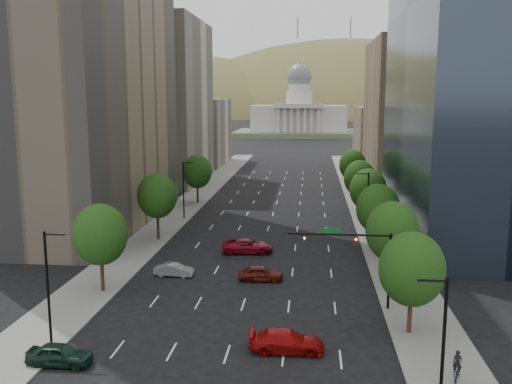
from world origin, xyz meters
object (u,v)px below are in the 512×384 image
(traffic_signal, at_px, (362,253))
(cyclist, at_px, (457,372))
(car_maroon, at_px, (261,273))
(car_red_near, at_px, (287,341))
(car_dkgrn, at_px, (60,355))
(capitol, at_px, (299,118))
(car_red_far, at_px, (248,246))
(car_silver, at_px, (174,270))

(traffic_signal, height_order, cyclist, traffic_signal)
(car_maroon, bearing_deg, car_red_near, -171.31)
(cyclist, bearing_deg, car_red_near, -179.27)
(car_dkgrn, bearing_deg, capitol, -3.00)
(car_maroon, xyz_separation_m, car_red_far, (-2.50, 10.23, 0.07))
(car_maroon, xyz_separation_m, car_silver, (-9.26, 0.61, -0.10))
(car_dkgrn, height_order, car_red_far, car_red_far)
(car_maroon, relative_size, cyclist, 2.07)
(car_red_near, xyz_separation_m, cyclist, (11.38, -3.75, 0.08))
(car_red_far, bearing_deg, cyclist, -155.89)
(car_red_near, relative_size, cyclist, 2.54)
(car_maroon, bearing_deg, traffic_signal, -128.99)
(traffic_signal, distance_m, car_maroon, 12.53)
(traffic_signal, height_order, car_red_near, traffic_signal)
(car_silver, bearing_deg, car_red_near, -139.54)
(car_dkgrn, distance_m, cyclist, 27.25)
(capitol, bearing_deg, car_red_far, -90.42)
(capitol, xyz_separation_m, car_maroon, (1.00, -212.85, -7.79))
(car_red_near, bearing_deg, car_silver, 35.55)
(capitol, distance_m, cyclist, 233.23)
(capitol, distance_m, car_maroon, 213.00)
(car_dkgrn, bearing_deg, cyclist, -90.28)
(traffic_signal, distance_m, car_red_near, 11.82)
(car_maroon, bearing_deg, car_dkgrn, 144.32)
(traffic_signal, bearing_deg, car_red_far, 125.13)
(capitol, distance_m, car_silver, 212.55)
(car_red_far, bearing_deg, car_dkgrn, 155.68)
(traffic_signal, bearing_deg, car_silver, 158.33)
(car_red_far, bearing_deg, car_silver, 139.09)
(car_silver, xyz_separation_m, car_red_far, (6.76, 9.63, 0.17))
(traffic_signal, relative_size, car_red_near, 1.62)
(capitol, relative_size, car_silver, 14.46)
(car_dkgrn, bearing_deg, car_red_near, -77.04)
(traffic_signal, relative_size, car_silver, 2.20)
(car_dkgrn, xyz_separation_m, car_silver, (3.24, 20.28, -0.11))
(traffic_signal, bearing_deg, car_red_near, -124.05)
(car_red_near, bearing_deg, car_red_far, 10.87)
(traffic_signal, relative_size, car_red_far, 1.49)
(car_red_near, height_order, car_red_far, car_red_far)
(traffic_signal, bearing_deg, car_maroon, 144.25)
(car_dkgrn, xyz_separation_m, cyclist, (27.25, -0.05, 0.11))
(capitol, xyz_separation_m, car_red_far, (-1.50, -202.62, -7.73))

